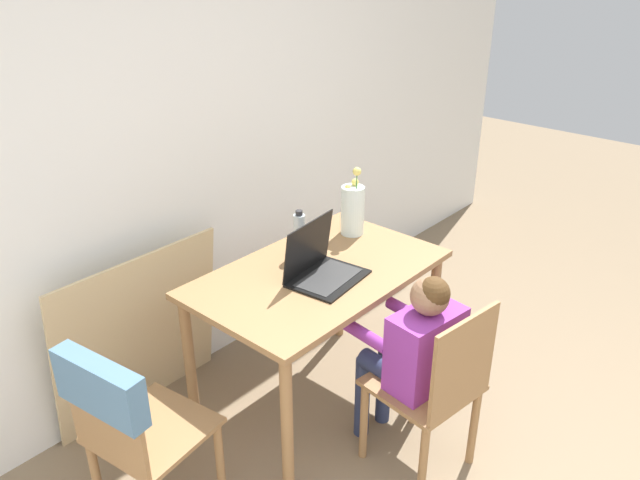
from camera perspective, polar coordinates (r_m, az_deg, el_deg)
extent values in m
cube|color=white|center=(3.01, -14.78, 8.05)|extent=(6.40, 0.05, 2.50)
cube|color=olive|center=(2.86, -0.16, -3.07)|extent=(1.17, 0.72, 0.03)
cylinder|color=olive|center=(2.59, -3.02, -16.99)|extent=(0.05, 0.05, 0.73)
cylinder|color=olive|center=(3.28, 10.21, -7.14)|extent=(0.05, 0.05, 0.73)
cylinder|color=olive|center=(2.96, -11.78, -11.32)|extent=(0.05, 0.05, 0.73)
cylinder|color=olive|center=(3.58, 1.84, -3.70)|extent=(0.05, 0.05, 0.73)
cube|color=olive|center=(2.75, 9.31, -12.92)|extent=(0.45, 0.45, 0.02)
cube|color=olive|center=(2.53, 13.00, -10.95)|extent=(0.38, 0.07, 0.42)
cylinder|color=olive|center=(3.07, 8.66, -13.24)|extent=(0.04, 0.04, 0.41)
cylinder|color=olive|center=(2.88, 4.03, -16.16)|extent=(0.04, 0.04, 0.41)
cylinder|color=olive|center=(2.93, 13.88, -16.18)|extent=(0.04, 0.04, 0.41)
cylinder|color=olive|center=(2.72, 9.39, -19.62)|extent=(0.04, 0.04, 0.41)
cube|color=olive|center=(2.60, -14.99, -16.43)|extent=(0.45, 0.45, 0.02)
cube|color=olive|center=(2.37, -19.07, -14.83)|extent=(0.07, 0.38, 0.42)
cylinder|color=olive|center=(2.73, -9.13, -19.37)|extent=(0.04, 0.04, 0.41)
cylinder|color=olive|center=(2.92, -14.34, -16.42)|extent=(0.04, 0.04, 0.41)
cylinder|color=olive|center=(2.77, -19.71, -19.99)|extent=(0.04, 0.04, 0.41)
cube|color=slate|center=(2.30, -19.50, -12.57)|extent=(0.13, 0.40, 0.20)
cube|color=purple|center=(2.64, 9.59, -9.79)|extent=(0.34, 0.22, 0.35)
sphere|color=#936B4C|center=(2.51, 10.02, -5.07)|extent=(0.16, 0.16, 0.16)
sphere|color=#4C3319|center=(2.49, 10.32, -4.81)|extent=(0.13, 0.13, 0.13)
cylinder|color=navy|center=(2.85, 8.13, -10.66)|extent=(0.13, 0.29, 0.09)
cylinder|color=navy|center=(2.77, 6.11, -11.87)|extent=(0.13, 0.29, 0.09)
cylinder|color=navy|center=(3.06, 5.85, -12.95)|extent=(0.08, 0.08, 0.43)
cylinder|color=navy|center=(2.98, 3.89, -14.13)|extent=(0.08, 0.08, 0.43)
cylinder|color=purple|center=(2.83, 8.15, -6.62)|extent=(0.09, 0.25, 0.06)
cylinder|color=purple|center=(2.66, 4.22, -8.73)|extent=(0.09, 0.25, 0.06)
cube|color=black|center=(2.78, 0.78, -3.55)|extent=(0.37, 0.29, 0.01)
cube|color=#2D2D2D|center=(2.78, 0.78, -3.44)|extent=(0.32, 0.21, 0.00)
cube|color=black|center=(2.77, -1.09, -0.57)|extent=(0.34, 0.08, 0.25)
cube|color=black|center=(2.78, -1.15, -0.55)|extent=(0.31, 0.07, 0.22)
cylinder|color=silver|center=(3.17, 2.99, 2.72)|extent=(0.12, 0.12, 0.25)
cylinder|color=#3D7A38|center=(3.18, 3.18, 3.45)|extent=(0.01, 0.01, 0.22)
sphere|color=#EFDB66|center=(3.14, 3.23, 5.30)|extent=(0.04, 0.04, 0.04)
cylinder|color=#3D7A38|center=(3.16, 2.52, 3.12)|extent=(0.01, 0.01, 0.20)
sphere|color=#EFDB66|center=(3.12, 2.56, 4.84)|extent=(0.03, 0.03, 0.03)
cylinder|color=#3D7A38|center=(3.12, 3.33, 3.75)|extent=(0.01, 0.01, 0.29)
sphere|color=#EFDB66|center=(3.07, 3.40, 6.27)|extent=(0.04, 0.04, 0.04)
cylinder|color=silver|center=(2.96, -1.89, 0.46)|extent=(0.06, 0.06, 0.21)
cylinder|color=#262628|center=(2.91, -1.92, 2.50)|extent=(0.03, 0.03, 0.02)
cube|color=tan|center=(3.13, -16.16, -8.25)|extent=(0.88, 0.13, 0.85)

